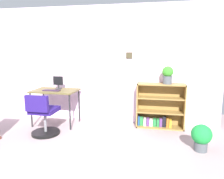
# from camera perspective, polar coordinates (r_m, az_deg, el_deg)

# --- Properties ---
(ground_plane) EXTENTS (6.24, 6.24, 0.00)m
(ground_plane) POSITION_cam_1_polar(r_m,az_deg,el_deg) (3.10, -15.25, -20.18)
(ground_plane) COLOR gray
(wall_back) EXTENTS (5.20, 0.12, 2.48)m
(wall_back) POSITION_cam_1_polar(r_m,az_deg,el_deg) (4.70, -4.27, 6.51)
(wall_back) COLOR silver
(wall_back) RESTS_ON ground_plane
(desk) EXTENTS (0.92, 0.60, 0.75)m
(desk) POSITION_cam_1_polar(r_m,az_deg,el_deg) (4.62, -14.91, -0.90)
(desk) COLOR brown
(desk) RESTS_ON ground_plane
(monitor) EXTENTS (0.22, 0.14, 0.27)m
(monitor) POSITION_cam_1_polar(r_m,az_deg,el_deg) (4.67, -14.16, 1.83)
(monitor) COLOR #262628
(monitor) RESTS_ON desk
(keyboard) EXTENTS (0.35, 0.12, 0.02)m
(keyboard) POSITION_cam_1_polar(r_m,az_deg,el_deg) (4.51, -15.86, -0.23)
(keyboard) COLOR #2F1E34
(keyboard) RESTS_ON desk
(office_chair) EXTENTS (0.52, 0.55, 0.79)m
(office_chair) POSITION_cam_1_polar(r_m,az_deg,el_deg) (4.15, -17.83, -7.06)
(office_chair) COLOR black
(office_chair) RESTS_ON ground_plane
(bookshelf_low) EXTENTS (0.95, 0.30, 0.91)m
(bookshelf_low) POSITION_cam_1_polar(r_m,az_deg,el_deg) (4.48, 12.56, -4.74)
(bookshelf_low) COLOR olive
(bookshelf_low) RESTS_ON ground_plane
(potted_plant_on_shelf) EXTENTS (0.21, 0.21, 0.35)m
(potted_plant_on_shelf) POSITION_cam_1_polar(r_m,az_deg,el_deg) (4.30, 14.63, 3.92)
(potted_plant_on_shelf) COLOR #474C51
(potted_plant_on_shelf) RESTS_ON bookshelf_low
(potted_plant_floor) EXTENTS (0.31, 0.31, 0.43)m
(potted_plant_floor) POSITION_cam_1_polar(r_m,az_deg,el_deg) (3.68, 22.75, -11.43)
(potted_plant_floor) COLOR #474C51
(potted_plant_floor) RESTS_ON ground_plane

